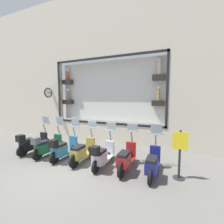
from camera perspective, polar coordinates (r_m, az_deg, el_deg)
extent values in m
plane|color=#66635E|center=(6.18, -16.84, -19.50)|extent=(120.00, 120.00, 0.00)
cube|color=beige|center=(8.93, -1.99, -7.83)|extent=(0.40, 6.70, 1.08)
cube|color=beige|center=(9.65, -2.13, 31.00)|extent=(0.40, 6.70, 3.76)
cube|color=black|center=(8.79, -2.69, 20.06)|extent=(0.04, 6.70, 0.12)
cube|color=black|center=(8.62, -2.58, -4.23)|extent=(0.04, 6.70, 0.12)
cube|color=black|center=(7.71, 20.31, 8.00)|extent=(0.04, 0.12, 3.79)
cube|color=black|center=(10.35, -19.49, 7.26)|extent=(0.04, 0.12, 3.79)
cube|color=silver|center=(9.02, -1.10, 7.89)|extent=(0.04, 6.46, 3.55)
cube|color=#28231E|center=(8.14, 17.47, 12.42)|extent=(0.36, 0.64, 0.28)
cylinder|color=silver|center=(8.21, 17.57, 15.62)|extent=(0.18, 0.18, 0.64)
sphere|color=beige|center=(8.30, 17.66, 18.59)|extent=(0.23, 0.23, 0.23)
cube|color=#28231E|center=(10.37, -16.53, 10.86)|extent=(0.36, 0.64, 0.28)
cylinder|color=#CC4C23|center=(10.42, -16.59, 13.12)|extent=(0.15, 0.15, 0.55)
sphere|color=white|center=(10.48, -16.65, 15.13)|extent=(0.20, 0.20, 0.20)
cube|color=#28231E|center=(8.07, 17.22, 3.26)|extent=(0.36, 0.64, 0.28)
cylinder|color=#9E7F4C|center=(8.07, 17.30, 6.23)|extent=(0.16, 0.16, 0.56)
sphere|color=white|center=(8.09, 17.37, 8.92)|extent=(0.20, 0.20, 0.20)
cube|color=#28231E|center=(10.32, -16.34, 3.68)|extent=(0.36, 0.64, 0.28)
cylinder|color=#9E7F4C|center=(10.32, -16.40, 6.02)|extent=(0.16, 0.16, 0.57)
sphere|color=beige|center=(10.34, -16.46, 8.16)|extent=(0.20, 0.20, 0.20)
cylinder|color=black|center=(10.63, -22.47, 6.78)|extent=(0.35, 0.05, 0.05)
torus|color=black|center=(10.51, -23.14, 6.78)|extent=(0.64, 0.07, 0.64)
cylinder|color=white|center=(10.51, -23.14, 6.78)|extent=(0.53, 0.03, 0.53)
cylinder|color=black|center=(6.17, 16.15, -17.09)|extent=(0.48, 0.09, 0.48)
cylinder|color=black|center=(4.99, 14.30, -22.73)|extent=(0.48, 0.09, 0.48)
cube|color=navy|center=(5.58, 15.34, -19.73)|extent=(1.02, 0.38, 0.06)
cube|color=navy|center=(5.15, 14.84, -19.33)|extent=(0.61, 0.35, 0.36)
cube|color=black|center=(5.06, 14.90, -16.96)|extent=(0.58, 0.31, 0.10)
cube|color=navy|center=(5.96, 16.10, -14.85)|extent=(0.12, 0.37, 0.56)
cylinder|color=gray|center=(5.87, 16.30, -10.09)|extent=(0.20, 0.06, 0.45)
cylinder|color=gray|center=(5.89, 16.43, -7.90)|extent=(0.04, 0.61, 0.04)
cube|color=silver|center=(5.89, 16.52, -6.09)|extent=(0.09, 0.42, 0.36)
cylinder|color=black|center=(6.28, 7.44, -16.13)|extent=(0.56, 0.09, 0.56)
cylinder|color=black|center=(5.18, 3.55, -20.94)|extent=(0.56, 0.09, 0.56)
cube|color=maroon|center=(5.73, 5.71, -18.45)|extent=(1.02, 0.38, 0.06)
cube|color=maroon|center=(5.32, 4.50, -17.91)|extent=(0.61, 0.35, 0.36)
cube|color=black|center=(5.23, 4.52, -15.60)|extent=(0.58, 0.31, 0.10)
cube|color=maroon|center=(6.10, 7.26, -13.82)|extent=(0.12, 0.37, 0.56)
cylinder|color=gray|center=(6.03, 7.50, -9.17)|extent=(0.20, 0.06, 0.45)
cylinder|color=gray|center=(6.04, 7.69, -7.04)|extent=(0.04, 0.61, 0.04)
cube|color=silver|center=(6.05, 7.81, -5.67)|extent=(0.07, 0.42, 0.28)
cylinder|color=black|center=(6.62, -0.43, -15.47)|extent=(0.44, 0.09, 0.44)
cylinder|color=black|center=(5.51, -6.27, -19.98)|extent=(0.44, 0.09, 0.44)
cube|color=#B7BCC6|center=(6.06, -3.05, -17.64)|extent=(1.02, 0.39, 0.06)
cube|color=#B7BCC6|center=(5.67, -4.77, -17.01)|extent=(0.61, 0.35, 0.36)
cube|color=black|center=(5.59, -4.78, -14.83)|extent=(0.58, 0.31, 0.10)
cube|color=#B7BCC6|center=(6.41, -0.90, -13.35)|extent=(0.12, 0.37, 0.56)
cylinder|color=gray|center=(6.33, -0.65, -8.92)|extent=(0.20, 0.06, 0.45)
cylinder|color=gray|center=(6.35, -0.41, -6.91)|extent=(0.04, 0.60, 0.04)
cube|color=silver|center=(6.35, -0.26, -5.41)|extent=(0.08, 0.42, 0.32)
cube|color=black|center=(5.25, -6.58, -14.34)|extent=(0.28, 0.28, 0.28)
cylinder|color=black|center=(6.97, -7.73, -14.07)|extent=(0.53, 0.09, 0.53)
cylinder|color=black|center=(5.98, -14.22, -17.57)|extent=(0.53, 0.09, 0.53)
cube|color=olive|center=(6.47, -10.69, -15.82)|extent=(1.02, 0.39, 0.06)
cube|color=olive|center=(6.10, -12.72, -15.05)|extent=(0.61, 0.35, 0.36)
cube|color=black|center=(6.03, -12.77, -13.00)|extent=(0.58, 0.31, 0.10)
cube|color=olive|center=(6.80, -8.17, -11.94)|extent=(0.12, 0.37, 0.56)
cylinder|color=gray|center=(6.73, -7.92, -7.77)|extent=(0.20, 0.06, 0.45)
cylinder|color=gray|center=(6.74, -7.64, -5.88)|extent=(0.04, 0.60, 0.04)
cube|color=silver|center=(6.75, -7.49, -4.61)|extent=(0.08, 0.42, 0.29)
cylinder|color=black|center=(7.47, -13.91, -13.00)|extent=(0.49, 0.09, 0.49)
cylinder|color=black|center=(6.53, -21.03, -15.94)|extent=(0.49, 0.09, 0.49)
cube|color=teal|center=(6.99, -17.20, -14.49)|extent=(1.02, 0.39, 0.06)
cube|color=teal|center=(6.66, -19.37, -13.66)|extent=(0.61, 0.35, 0.36)
cube|color=black|center=(6.59, -19.43, -11.77)|extent=(0.58, 0.31, 0.10)
cube|color=teal|center=(7.30, -14.49, -11.01)|extent=(0.12, 0.37, 0.56)
cylinder|color=gray|center=(7.23, -14.25, -7.12)|extent=(0.20, 0.06, 0.45)
cylinder|color=gray|center=(7.24, -13.96, -5.36)|extent=(0.04, 0.60, 0.04)
cube|color=silver|center=(7.24, -13.81, -3.67)|extent=(0.10, 0.42, 0.42)
cube|color=black|center=(6.31, -21.52, -11.07)|extent=(0.28, 0.28, 0.28)
cylinder|color=black|center=(8.03, -19.30, -11.85)|extent=(0.48, 0.09, 0.48)
cylinder|color=black|center=(7.16, -26.53, -14.24)|extent=(0.48, 0.09, 0.48)
cube|color=#19512D|center=(7.58, -22.69, -13.09)|extent=(1.02, 0.38, 0.06)
cube|color=#19512D|center=(7.28, -24.88, -12.22)|extent=(0.61, 0.35, 0.36)
cube|color=black|center=(7.21, -24.95, -10.47)|extent=(0.58, 0.31, 0.10)
cube|color=#19512D|center=(7.87, -19.92, -9.97)|extent=(0.12, 0.37, 0.56)
cylinder|color=gray|center=(7.81, -19.69, -6.36)|extent=(0.20, 0.06, 0.45)
cylinder|color=gray|center=(7.82, -19.39, -4.73)|extent=(0.04, 0.60, 0.04)
cube|color=silver|center=(7.81, -19.24, -3.17)|extent=(0.10, 0.42, 0.42)
cube|color=#4C4C51|center=(6.96, -27.04, -9.76)|extent=(0.28, 0.28, 0.28)
cylinder|color=black|center=(8.64, -23.96, -10.71)|extent=(0.51, 0.09, 0.51)
cylinder|color=black|center=(7.85, -30.99, -12.63)|extent=(0.51, 0.09, 0.51)
cube|color=black|center=(8.24, -27.29, -11.73)|extent=(1.02, 0.38, 0.06)
cube|color=black|center=(7.95, -29.45, -10.85)|extent=(0.61, 0.35, 0.36)
cube|color=black|center=(7.90, -29.52, -9.24)|extent=(0.58, 0.31, 0.10)
cube|color=black|center=(8.50, -24.55, -8.93)|extent=(0.12, 0.37, 0.56)
cylinder|color=gray|center=(8.44, -24.33, -5.58)|extent=(0.20, 0.06, 0.45)
cylinder|color=gray|center=(8.45, -24.04, -4.09)|extent=(0.04, 0.61, 0.04)
cube|color=silver|center=(8.45, -23.89, -2.77)|extent=(0.10, 0.42, 0.38)
cube|color=black|center=(7.67, -31.51, -8.52)|extent=(0.28, 0.28, 0.28)
cylinder|color=#232326|center=(5.68, 24.04, -21.93)|extent=(0.36, 0.36, 0.02)
cylinder|color=#232326|center=(5.38, 24.36, -14.58)|extent=(0.07, 0.07, 1.57)
cube|color=yellow|center=(5.23, 24.57, -9.91)|extent=(0.03, 0.45, 0.55)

